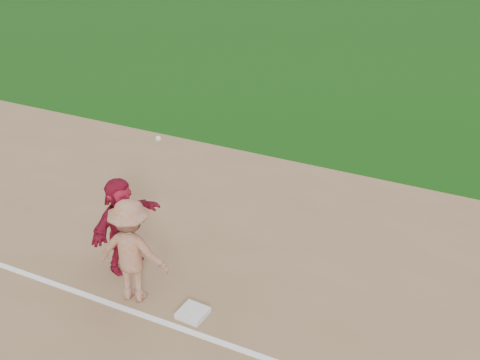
% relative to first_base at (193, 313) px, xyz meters
% --- Properties ---
extents(ground, '(160.00, 160.00, 0.00)m').
position_rel_first_base_xyz_m(ground, '(-0.19, 0.47, -0.06)').
color(ground, '#11410C').
rests_on(ground, ground).
extents(foul_line, '(60.00, 0.10, 0.01)m').
position_rel_first_base_xyz_m(foul_line, '(-0.19, -0.33, -0.04)').
color(foul_line, white).
rests_on(foul_line, infield_dirt).
extents(first_base, '(0.41, 0.41, 0.09)m').
position_rel_first_base_xyz_m(first_base, '(0.00, 0.00, 0.00)').
color(first_base, silver).
rests_on(first_base, infield_dirt).
extents(base_runner, '(0.66, 1.54, 1.61)m').
position_rel_first_base_xyz_m(base_runner, '(-1.63, 0.60, 0.76)').
color(base_runner, maroon).
rests_on(base_runner, infield_dirt).
extents(first_base_play, '(1.18, 0.83, 2.61)m').
position_rel_first_base_xyz_m(first_base_play, '(-1.00, 0.00, 0.80)').
color(first_base_play, gray).
rests_on(first_base_play, infield_dirt).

